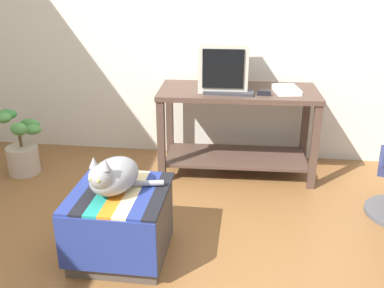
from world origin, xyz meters
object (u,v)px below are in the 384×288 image
tv_monitor (224,65)px  keyboard (229,92)px  book (286,90)px  ottoman_with_blanket (121,223)px  stapler (264,93)px  desk (237,117)px  cat (113,176)px  potted_plant (22,148)px

tv_monitor → keyboard: bearing=-74.5°
book → keyboard: bearing=-177.3°
ottoman_with_blanket → stapler: (0.87, 1.16, 0.55)m
tv_monitor → ottoman_with_blanket: bearing=-113.8°
keyboard → book: 0.48m
desk → stapler: stapler is taller
cat → potted_plant: (-1.17, 1.06, -0.32)m
book → ottoman_with_blanket: size_ratio=0.45×
potted_plant → ottoman_with_blanket: bearing=-41.2°
book → cat: (-1.08, -1.30, -0.22)m
desk → cat: size_ratio=2.98×
keyboard → book: bearing=15.4°
ottoman_with_blanket → cat: size_ratio=1.36×
desk → stapler: 0.37m
book → cat: 1.70m
keyboard → book: (0.46, 0.11, 0.01)m
potted_plant → stapler: stapler is taller
tv_monitor → cat: tv_monitor is taller
potted_plant → stapler: bearing=3.1°
tv_monitor → ottoman_with_blanket: size_ratio=0.72×
keyboard → book: book is taller
book → potted_plant: (-2.25, -0.24, -0.54)m
book → cat: book is taller
desk → tv_monitor: size_ratio=3.04×
potted_plant → keyboard: bearing=4.2°
desk → tv_monitor: 0.46m
tv_monitor → potted_plant: 1.89m
potted_plant → cat: bearing=-42.1°
ottoman_with_blanket → stapler: size_ratio=5.58×
keyboard → desk: bearing=63.5°
book → cat: size_ratio=0.61×
book → potted_plant: bearing=175.5°
stapler → desk: bearing=57.3°
keyboard → stapler: (0.28, -0.02, 0.01)m
desk → stapler: (0.21, -0.15, 0.26)m
desk → book: bearing=-6.6°
keyboard → ottoman_with_blanket: (-0.59, -1.18, -0.54)m
desk → tv_monitor: (-0.13, 0.04, 0.44)m
book → stapler: stapler is taller
stapler → book: bearing=-51.1°
desk → keyboard: size_ratio=3.37×
desk → cat: (-0.69, -1.32, 0.04)m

